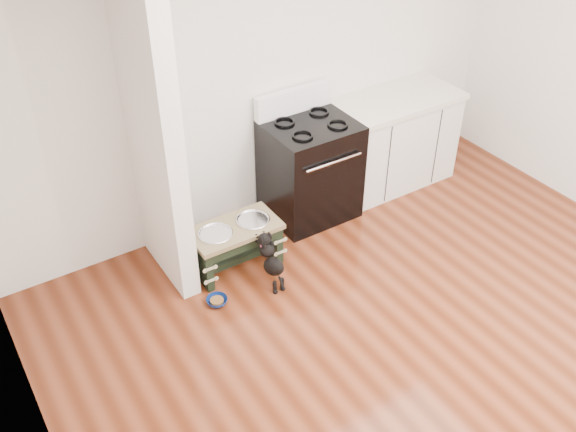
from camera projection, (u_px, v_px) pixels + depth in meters
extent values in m
plane|color=#4D1E0D|center=(453.00, 375.00, 4.46)|extent=(5.00, 5.00, 0.00)
plane|color=silver|center=(264.00, 70.00, 5.36)|extent=(5.00, 0.00, 5.00)
plane|color=silver|center=(49.00, 419.00, 2.57)|extent=(0.00, 5.00, 5.00)
cube|color=silver|center=(152.00, 125.00, 4.58)|extent=(0.15, 0.80, 2.70)
cube|color=black|center=(310.00, 170.00, 5.76)|extent=(0.76, 0.65, 0.92)
cube|color=black|center=(330.00, 192.00, 5.58)|extent=(0.58, 0.02, 0.50)
cylinder|color=silver|center=(334.00, 162.00, 5.37)|extent=(0.56, 0.02, 0.02)
cube|color=white|center=(294.00, 101.00, 5.61)|extent=(0.76, 0.08, 0.22)
torus|color=black|center=(303.00, 135.00, 5.31)|extent=(0.18, 0.18, 0.02)
torus|color=black|center=(338.00, 124.00, 5.46)|extent=(0.18, 0.18, 0.02)
torus|color=black|center=(285.00, 122.00, 5.50)|extent=(0.18, 0.18, 0.02)
torus|color=black|center=(319.00, 112.00, 5.65)|extent=(0.18, 0.18, 0.02)
cube|color=silver|center=(392.00, 142.00, 6.22)|extent=(1.20, 0.60, 0.86)
cube|color=beige|center=(397.00, 100.00, 5.95)|extent=(1.24, 0.64, 0.05)
cube|color=black|center=(405.00, 188.00, 6.27)|extent=(1.20, 0.06, 0.10)
cube|color=black|center=(200.00, 262.00, 5.16)|extent=(0.06, 0.35, 0.36)
cube|color=black|center=(269.00, 235.00, 5.44)|extent=(0.06, 0.35, 0.36)
cube|color=black|center=(245.00, 246.00, 5.11)|extent=(0.59, 0.03, 0.09)
cube|color=black|center=(236.00, 260.00, 5.37)|extent=(0.59, 0.06, 0.06)
cube|color=brown|center=(235.00, 229.00, 5.18)|extent=(0.74, 0.39, 0.04)
cylinder|color=silver|center=(216.00, 236.00, 5.10)|extent=(0.25, 0.25, 0.05)
cylinder|color=silver|center=(253.00, 222.00, 5.25)|extent=(0.25, 0.25, 0.05)
torus|color=silver|center=(215.00, 233.00, 5.09)|extent=(0.29, 0.29, 0.02)
torus|color=silver|center=(253.00, 220.00, 5.24)|extent=(0.29, 0.29, 0.02)
cylinder|color=black|center=(275.00, 287.00, 5.10)|extent=(0.03, 0.03, 0.11)
cylinder|color=black|center=(282.00, 284.00, 5.14)|extent=(0.03, 0.03, 0.11)
sphere|color=black|center=(275.00, 292.00, 5.12)|extent=(0.04, 0.04, 0.04)
sphere|color=black|center=(283.00, 289.00, 5.15)|extent=(0.04, 0.04, 0.04)
ellipsoid|color=black|center=(274.00, 267.00, 5.08)|extent=(0.13, 0.30, 0.27)
sphere|color=black|center=(267.00, 250.00, 5.08)|extent=(0.12, 0.12, 0.12)
sphere|color=black|center=(265.00, 239.00, 5.06)|extent=(0.11, 0.11, 0.11)
sphere|color=black|center=(256.00, 236.00, 5.09)|extent=(0.04, 0.04, 0.04)
sphere|color=black|center=(264.00, 233.00, 5.12)|extent=(0.04, 0.04, 0.04)
cylinder|color=black|center=(281.00, 283.00, 5.05)|extent=(0.02, 0.09, 0.10)
torus|color=#E8447B|center=(266.00, 244.00, 5.07)|extent=(0.10, 0.06, 0.09)
imported|color=navy|center=(217.00, 301.00, 5.02)|extent=(0.18, 0.18, 0.05)
cylinder|color=#543118|center=(217.00, 301.00, 5.01)|extent=(0.11, 0.11, 0.02)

